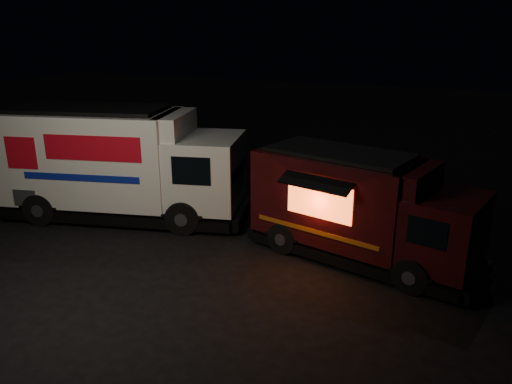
% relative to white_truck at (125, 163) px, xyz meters
% --- Properties ---
extents(ground, '(80.00, 80.00, 0.00)m').
position_rel_white_truck_xyz_m(ground, '(3.82, -1.59, -1.69)').
color(ground, black).
rests_on(ground, ground).
extents(white_truck, '(7.86, 4.19, 3.39)m').
position_rel_white_truck_xyz_m(white_truck, '(0.00, 0.00, 0.00)').
color(white_truck, silver).
rests_on(white_truck, ground).
extents(red_truck, '(6.20, 3.56, 2.72)m').
position_rel_white_truck_xyz_m(red_truck, '(7.33, -0.22, -0.33)').
color(red_truck, '#350911').
rests_on(red_truck, ground).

